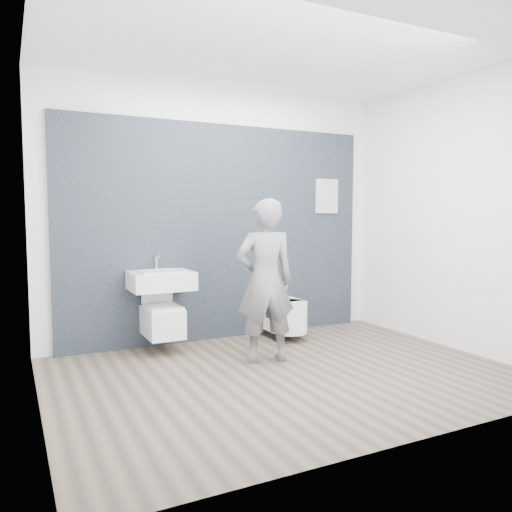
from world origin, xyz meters
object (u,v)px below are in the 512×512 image
toilet_square (162,319)px  visitor (265,281)px  washbasin (161,280)px  toilet_rounded (285,315)px

toilet_square → visitor: bearing=-44.6°
washbasin → toilet_rounded: washbasin is taller
visitor → washbasin: bearing=-34.5°
washbasin → visitor: size_ratio=0.40×
washbasin → visitor: 1.11m
washbasin → toilet_rounded: (1.40, -0.09, -0.47)m
visitor → toilet_rounded: bearing=-120.9°
toilet_square → visitor: (0.78, -0.77, 0.44)m
toilet_rounded → visitor: size_ratio=0.42×
washbasin → toilet_square: bearing=-90.0°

